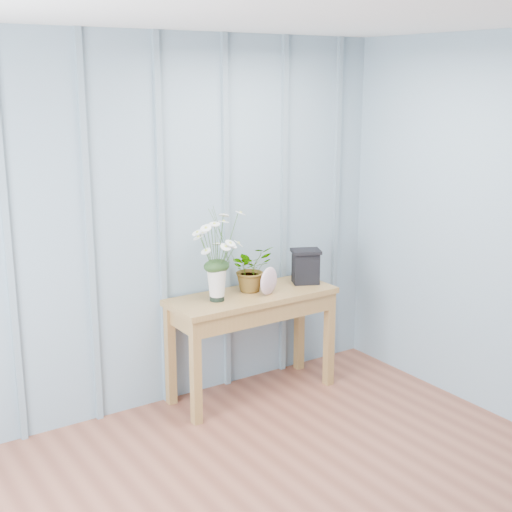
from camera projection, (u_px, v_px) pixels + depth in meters
room_shell at (234, 126)px, 3.34m from camera, size 4.00×4.50×2.50m
sideboard at (252, 309)px, 4.98m from camera, size 1.20×0.45×0.75m
daisy_vase at (216, 244)px, 4.70m from camera, size 0.44×0.33×0.62m
spider_plant at (251, 268)px, 4.98m from camera, size 0.30×0.26×0.32m
felt_disc_vessel at (269, 281)px, 4.90m from camera, size 0.20×0.13×0.20m
carved_box at (306, 266)px, 5.17m from camera, size 0.25×0.23×0.25m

